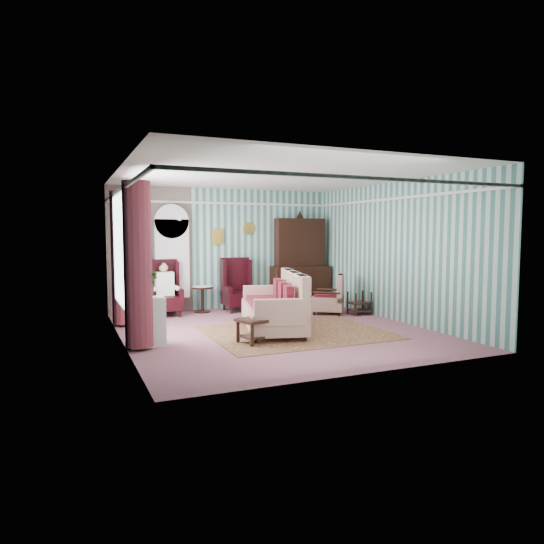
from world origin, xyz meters
name	(u,v)px	position (x,y,z in m)	size (l,w,h in m)	color
floor	(275,331)	(0.00, 0.00, 0.00)	(6.00, 6.00, 0.00)	#8A505C
room_shell	(240,224)	(-0.62, 0.18, 2.01)	(5.53, 6.02, 2.91)	#3B6B69
bookcase	(172,264)	(-1.35, 2.84, 1.12)	(0.80, 0.28, 2.24)	white
dresser_hutch	(301,259)	(1.90, 2.72, 1.18)	(1.50, 0.56, 2.36)	black
wingback_left	(164,288)	(-1.60, 2.45, 0.62)	(0.76, 0.80, 1.25)	black
wingback_right	(239,285)	(0.15, 2.45, 0.62)	(0.76, 0.80, 1.25)	black
seated_woman	(164,290)	(-1.60, 2.45, 0.59)	(0.44, 0.40, 1.18)	silver
round_side_table	(202,300)	(-0.70, 2.60, 0.30)	(0.50, 0.50, 0.60)	black
nest_table	(359,303)	(2.47, 0.90, 0.27)	(0.45, 0.38, 0.54)	black
plant_stand	(147,322)	(-2.40, -0.30, 0.40)	(0.55, 0.35, 0.80)	silver
rug	(296,332)	(0.30, -0.30, 0.01)	(3.20, 2.60, 0.01)	#541C21
sofa	(272,307)	(-0.04, 0.03, 0.46)	(2.24, 1.03, 0.91)	beige
floral_armchair	(328,295)	(1.90, 1.31, 0.43)	(0.75, 0.88, 0.87)	#B9B48F
coffee_table	(263,330)	(-0.54, -0.74, 0.21)	(0.88, 0.49, 0.42)	black
potted_plant_a	(148,285)	(-2.40, -0.41, 1.01)	(0.38, 0.33, 0.42)	#20571B
potted_plant_b	(150,283)	(-2.33, -0.20, 1.02)	(0.25, 0.20, 0.45)	#1D531A
potted_plant_c	(143,286)	(-2.45, -0.30, 0.99)	(0.22, 0.22, 0.38)	#27541A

